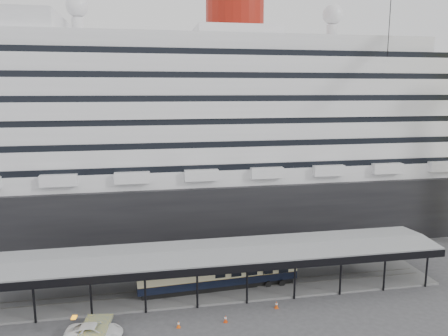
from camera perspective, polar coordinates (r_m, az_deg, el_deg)
The scene contains 8 objects.
ground at distance 51.76m, azimuth -0.01°, elevation -17.96°, with size 200.00×200.00×0.00m, color #3B3B3E.
cruise_ship at distance 77.54m, azimuth -4.43°, elevation 5.68°, with size 130.00×30.00×43.90m.
platform_canopy at distance 55.16m, azimuth -1.01°, elevation -13.38°, with size 56.00×9.18×5.30m.
port_truck at distance 47.91m, azimuth -16.58°, elevation -19.84°, with size 2.59×5.61×1.56m, color white.
pullman_carriage at distance 55.19m, azimuth -0.73°, elevation -13.33°, with size 19.99×3.91×19.50m.
traffic_cone_left at distance 48.43m, azimuth -5.97°, elevation -19.63°, with size 0.49×0.49×0.77m.
traffic_cone_mid at distance 49.12m, azimuth 0.20°, elevation -19.09°, with size 0.51×0.51×0.79m.
traffic_cone_right at distance 52.12m, azimuth 6.87°, elevation -17.30°, with size 0.45×0.45×0.85m.
Camera 1 is at (-8.54, -44.82, 24.44)m, focal length 35.00 mm.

